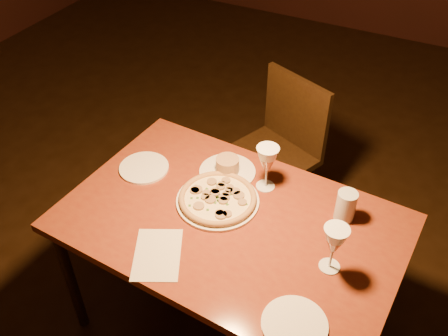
% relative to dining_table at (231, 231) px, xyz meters
% --- Properties ---
extents(floor, '(7.00, 7.00, 0.00)m').
position_rel_dining_table_xyz_m(floor, '(-0.18, -0.10, -0.63)').
color(floor, black).
rests_on(floor, ground).
extents(dining_table, '(1.34, 0.91, 0.69)m').
position_rel_dining_table_xyz_m(dining_table, '(0.00, 0.00, 0.00)').
color(dining_table, brown).
rests_on(dining_table, floor).
extents(chair_far, '(0.53, 0.53, 0.85)m').
position_rel_dining_table_xyz_m(chair_far, '(-0.10, 0.75, -0.15)').
color(chair_far, black).
rests_on(chair_far, floor).
extents(pizza_plate, '(0.33, 0.33, 0.04)m').
position_rel_dining_table_xyz_m(pizza_plate, '(-0.09, 0.06, 0.08)').
color(pizza_plate, white).
rests_on(pizza_plate, dining_table).
extents(ramekin_saucer, '(0.24, 0.24, 0.08)m').
position_rel_dining_table_xyz_m(ramekin_saucer, '(-0.14, 0.24, 0.09)').
color(ramekin_saucer, white).
rests_on(ramekin_saucer, dining_table).
extents(wine_glass_far, '(0.09, 0.09, 0.20)m').
position_rel_dining_table_xyz_m(wine_glass_far, '(0.04, 0.23, 0.16)').
color(wine_glass_far, '#B96C4D').
rests_on(wine_glass_far, dining_table).
extents(wine_glass_right, '(0.09, 0.09, 0.19)m').
position_rel_dining_table_xyz_m(wine_glass_right, '(0.41, -0.05, 0.16)').
color(wine_glass_right, '#B96C4D').
rests_on(wine_glass_right, dining_table).
extents(water_tumbler, '(0.08, 0.08, 0.13)m').
position_rel_dining_table_xyz_m(water_tumbler, '(0.38, 0.21, 0.12)').
color(water_tumbler, silver).
rests_on(water_tumbler, dining_table).
extents(side_plate_left, '(0.21, 0.21, 0.01)m').
position_rel_dining_table_xyz_m(side_plate_left, '(-0.47, 0.10, 0.07)').
color(side_plate_left, white).
rests_on(side_plate_left, dining_table).
extents(side_plate_near, '(0.21, 0.21, 0.01)m').
position_rel_dining_table_xyz_m(side_plate_near, '(0.38, -0.32, 0.07)').
color(side_plate_near, white).
rests_on(side_plate_near, dining_table).
extents(menu_card, '(0.25, 0.29, 0.00)m').
position_rel_dining_table_xyz_m(menu_card, '(-0.16, -0.27, 0.06)').
color(menu_card, beige).
rests_on(menu_card, dining_table).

